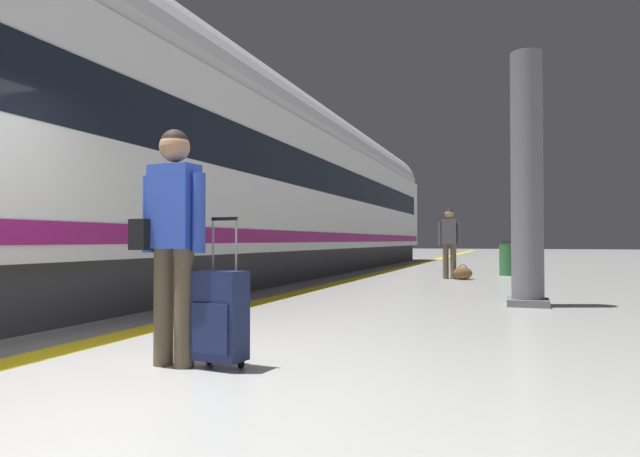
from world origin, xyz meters
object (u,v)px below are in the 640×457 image
(traveller_foreground, at_px, (172,229))
(passenger_near, at_px, (449,238))
(waste_bin, at_px, (508,258))
(high_speed_train, at_px, (217,165))
(duffel_bag_near, at_px, (463,273))
(platform_pillar, at_px, (527,184))
(rolling_suitcase_foreground, at_px, (219,315))

(traveller_foreground, bearing_deg, passenger_near, 84.84)
(waste_bin, bearing_deg, high_speed_train, -137.44)
(duffel_bag_near, relative_size, platform_pillar, 0.12)
(rolling_suitcase_foreground, relative_size, waste_bin, 1.20)
(duffel_bag_near, bearing_deg, high_speed_train, -145.53)
(rolling_suitcase_foreground, distance_m, passenger_near, 10.09)
(high_speed_train, relative_size, platform_pillar, 9.60)
(high_speed_train, relative_size, passenger_near, 20.45)
(high_speed_train, bearing_deg, rolling_suitcase_foreground, -60.12)
(passenger_near, height_order, duffel_bag_near, passenger_near)
(high_speed_train, distance_m, passenger_near, 5.74)
(rolling_suitcase_foreground, distance_m, duffel_bag_near, 9.93)
(waste_bin, bearing_deg, platform_pillar, -87.24)
(rolling_suitcase_foreground, height_order, waste_bin, rolling_suitcase_foreground)
(platform_pillar, bearing_deg, high_speed_train, 163.07)
(traveller_foreground, height_order, rolling_suitcase_foreground, traveller_foreground)
(high_speed_train, distance_m, duffel_bag_near, 6.16)
(rolling_suitcase_foreground, bearing_deg, duffel_bag_near, 84.99)
(high_speed_train, height_order, traveller_foreground, high_speed_train)
(waste_bin, bearing_deg, traveller_foreground, -100.54)
(traveller_foreground, xyz_separation_m, platform_pillar, (2.56, 4.89, 0.71))
(waste_bin, bearing_deg, passenger_near, -125.56)
(traveller_foreground, bearing_deg, waste_bin, 79.46)
(traveller_foreground, relative_size, platform_pillar, 0.49)
(passenger_near, relative_size, duffel_bag_near, 3.84)
(passenger_near, bearing_deg, duffel_bag_near, -27.19)
(rolling_suitcase_foreground, height_order, passenger_near, passenger_near)
(platform_pillar, bearing_deg, waste_bin, 92.76)
(duffel_bag_near, height_order, waste_bin, waste_bin)
(high_speed_train, xyz_separation_m, rolling_suitcase_foreground, (3.83, -6.67, -2.12))
(duffel_bag_near, bearing_deg, rolling_suitcase_foreground, -95.01)
(high_speed_train, relative_size, rolling_suitcase_foreground, 31.53)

